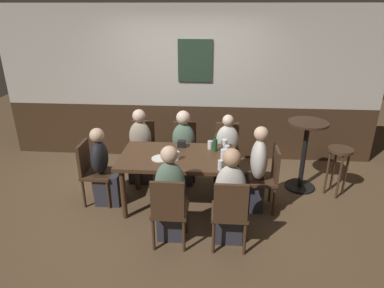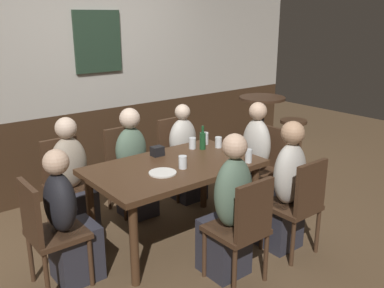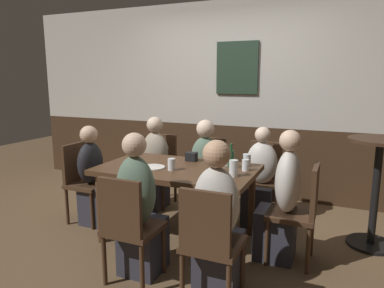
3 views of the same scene
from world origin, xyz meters
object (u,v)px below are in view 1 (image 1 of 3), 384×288
at_px(chair_head_west, 93,169).
at_px(person_head_east, 254,175).
at_px(chair_head_east, 267,175).
at_px(chair_right_near, 230,211).
at_px(chair_left_far, 143,146).
at_px(side_bar_table, 304,150).
at_px(highball_clear, 227,150).
at_px(plate_white_large, 161,158).
at_px(person_mid_far, 183,152).
at_px(person_mid_near, 171,200).
at_px(tumbler_short, 220,166).
at_px(person_left_far, 140,151).
at_px(chair_right_far, 227,148).
at_px(person_head_west, 105,172).
at_px(beer_glass_tall, 224,156).
at_px(dining_table, 178,162).
at_px(condiment_caddy, 182,144).
at_px(chair_mid_far, 184,147).
at_px(person_right_near, 229,203).
at_px(tumbler_water, 177,156).
at_px(bar_stool, 339,159).
at_px(chair_mid_near, 169,208).
at_px(pint_glass_amber, 224,144).
at_px(pint_glass_pale, 210,145).
at_px(person_right_far, 227,155).

relative_size(chair_head_west, person_head_east, 0.75).
height_order(chair_head_east, chair_right_near, same).
distance_m(chair_left_far, side_bar_table, 2.46).
height_order(chair_right_near, highball_clear, chair_right_near).
bearing_deg(plate_white_large, person_mid_far, 75.79).
distance_m(person_mid_near, tumbler_short, 0.71).
bearing_deg(person_left_far, chair_right_far, 6.97).
bearing_deg(chair_right_far, chair_right_near, -90.00).
relative_size(person_head_west, beer_glass_tall, 7.39).
height_order(chair_head_west, beer_glass_tall, beer_glass_tall).
bearing_deg(side_bar_table, dining_table, -161.43).
relative_size(highball_clear, condiment_caddy, 0.98).
xyz_separation_m(chair_head_west, chair_right_far, (1.84, 0.87, 0.00)).
xyz_separation_m(person_mid_near, person_mid_far, (-0.00, 1.41, -0.02)).
xyz_separation_m(chair_mid_far, person_head_west, (-1.01, -0.87, -0.04)).
relative_size(chair_right_far, person_right_near, 0.75).
distance_m(person_head_east, beer_glass_tall, 0.53).
bearing_deg(beer_glass_tall, chair_right_near, -84.79).
distance_m(tumbler_water, condiment_caddy, 0.42).
distance_m(beer_glass_tall, bar_stool, 1.74).
bearing_deg(chair_head_west, bar_stool, 7.51).
distance_m(chair_left_far, chair_mid_near, 1.86).
bearing_deg(beer_glass_tall, person_mid_far, 126.68).
height_order(chair_mid_far, person_left_far, person_left_far).
bearing_deg(dining_table, person_head_west, 180.00).
bearing_deg(plate_white_large, pint_glass_amber, 27.33).
bearing_deg(pint_glass_pale, dining_table, -147.47).
bearing_deg(chair_head_east, chair_mid_near, -143.52).
relative_size(pint_glass_amber, highball_clear, 1.13).
bearing_deg(bar_stool, chair_right_near, -139.95).
distance_m(chair_mid_near, person_head_west, 1.33).
bearing_deg(dining_table, pint_glass_pale, 32.53).
relative_size(chair_right_near, side_bar_table, 0.84).
bearing_deg(person_mid_far, chair_head_east, -30.99).
relative_size(chair_left_far, person_right_far, 0.82).
bearing_deg(chair_mid_near, person_mid_far, 90.00).
relative_size(pint_glass_amber, condiment_caddy, 1.11).
bearing_deg(highball_clear, pint_glass_pale, 149.70).
bearing_deg(chair_left_far, person_head_west, -111.53).
bearing_deg(chair_mid_far, chair_left_far, 180.00).
bearing_deg(person_head_west, chair_mid_far, 40.70).
relative_size(chair_left_far, chair_mid_near, 1.00).
xyz_separation_m(beer_glass_tall, condiment_caddy, (-0.58, 0.39, -0.02)).
relative_size(chair_mid_near, bar_stool, 1.22).
bearing_deg(person_right_far, highball_clear, -92.19).
xyz_separation_m(chair_mid_near, tumbler_water, (0.00, 0.74, 0.29)).
xyz_separation_m(dining_table, condiment_caddy, (0.02, 0.30, 0.13)).
distance_m(chair_mid_far, beer_glass_tall, 1.17).
bearing_deg(person_right_near, person_head_east, 63.96).
height_order(chair_left_far, pint_glass_amber, chair_left_far).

